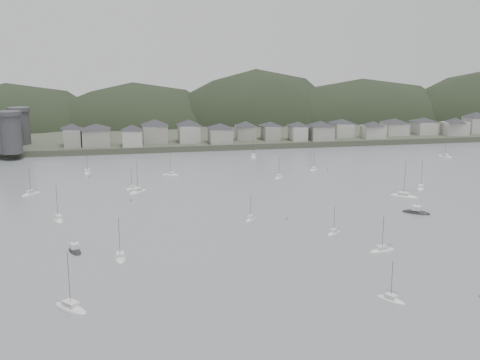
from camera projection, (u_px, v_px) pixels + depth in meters
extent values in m
plane|color=slate|center=(302.00, 272.00, 142.09)|extent=(900.00, 900.00, 0.00)
cube|color=#383D2D|center=(179.00, 120.00, 424.03)|extent=(900.00, 250.00, 3.00)
ellipsoid|color=black|center=(11.00, 146.00, 383.34)|extent=(138.98, 92.48, 81.13)
ellipsoid|color=black|center=(135.00, 142.00, 399.19)|extent=(132.08, 90.41, 79.74)
ellipsoid|color=black|center=(256.00, 142.00, 415.69)|extent=(133.88, 88.37, 101.41)
ellipsoid|color=black|center=(360.00, 137.00, 424.75)|extent=(165.81, 81.78, 82.55)
cylinder|color=#39393B|center=(11.00, 134.00, 280.72)|extent=(10.00, 10.00, 18.00)
cylinder|color=#39393B|center=(20.00, 128.00, 307.63)|extent=(10.00, 10.00, 17.00)
cube|color=#39393B|center=(16.00, 136.00, 294.78)|extent=(3.50, 30.00, 12.00)
cube|color=gray|center=(73.00, 138.00, 302.18)|extent=(8.34, 12.91, 8.59)
pyramid|color=#2B2B30|center=(72.00, 126.00, 300.91)|extent=(15.78, 15.78, 3.01)
cube|color=gray|center=(97.00, 137.00, 303.83)|extent=(13.68, 13.35, 8.36)
pyramid|color=#2B2B30|center=(96.00, 126.00, 302.59)|extent=(20.07, 20.07, 2.93)
cube|color=#A29E98|center=(132.00, 138.00, 302.17)|extent=(9.78, 10.20, 8.08)
pyramid|color=#2B2B30|center=(132.00, 128.00, 300.98)|extent=(14.83, 14.83, 2.83)
cube|color=gray|center=(155.00, 134.00, 313.58)|extent=(12.59, 13.33, 9.09)
pyramid|color=#2B2B30|center=(155.00, 122.00, 312.23)|extent=(19.24, 19.24, 3.18)
cube|color=#A29E98|center=(189.00, 134.00, 315.52)|extent=(10.74, 12.17, 8.87)
pyramid|color=#2B2B30|center=(189.00, 122.00, 314.21)|extent=(17.01, 17.01, 3.10)
cube|color=gray|center=(220.00, 136.00, 312.35)|extent=(11.63, 12.09, 7.69)
pyramid|color=#2B2B30|center=(220.00, 126.00, 311.21)|extent=(17.61, 17.61, 2.69)
cube|color=gray|center=(246.00, 133.00, 323.60)|extent=(10.37, 9.35, 7.44)
pyramid|color=#2B2B30|center=(246.00, 124.00, 322.50)|extent=(14.65, 14.65, 2.60)
cube|color=gray|center=(271.00, 133.00, 323.88)|extent=(8.24, 12.20, 7.22)
pyramid|color=#2B2B30|center=(271.00, 124.00, 322.81)|extent=(15.17, 15.17, 2.53)
cube|color=#A29E98|center=(298.00, 133.00, 321.48)|extent=(8.06, 10.91, 7.46)
pyramid|color=#2B2B30|center=(298.00, 124.00, 320.38)|extent=(14.08, 14.08, 2.61)
cube|color=gray|center=(321.00, 133.00, 322.39)|extent=(11.73, 11.78, 7.66)
pyramid|color=#2B2B30|center=(321.00, 123.00, 321.25)|extent=(17.46, 17.46, 2.68)
cube|color=#A29E98|center=(342.00, 130.00, 334.87)|extent=(10.19, 13.02, 7.33)
pyramid|color=#2B2B30|center=(342.00, 121.00, 333.78)|extent=(17.23, 17.23, 2.57)
cube|color=#A29E98|center=(373.00, 132.00, 329.30)|extent=(11.70, 9.81, 6.88)
pyramid|color=#2B2B30|center=(373.00, 123.00, 328.29)|extent=(15.97, 15.97, 2.41)
cube|color=#A29E98|center=(394.00, 129.00, 340.97)|extent=(12.83, 12.48, 7.00)
pyramid|color=#2B2B30|center=(395.00, 120.00, 339.93)|extent=(18.79, 18.79, 2.45)
cube|color=#A29E98|center=(423.00, 128.00, 344.97)|extent=(11.07, 13.50, 6.97)
pyramid|color=#2B2B30|center=(424.00, 120.00, 343.94)|extent=(18.25, 18.25, 2.44)
cube|color=#A29E98|center=(455.00, 129.00, 340.48)|extent=(13.75, 9.12, 7.34)
pyramid|color=#2B2B30|center=(455.00, 120.00, 339.39)|extent=(16.97, 16.97, 2.57)
cube|color=#A29E98|center=(475.00, 125.00, 349.48)|extent=(11.37, 11.57, 9.05)
pyramid|color=#2B2B30|center=(476.00, 114.00, 348.14)|extent=(17.03, 17.03, 3.17)
ellipsoid|color=silver|center=(132.00, 189.00, 225.10)|extent=(5.65, 6.00, 1.25)
cube|color=silver|center=(132.00, 186.00, 224.90)|extent=(2.48, 2.55, 0.70)
cylinder|color=#3F3F42|center=(131.00, 178.00, 224.21)|extent=(0.12, 0.12, 7.82)
cylinder|color=#3F3F42|center=(130.00, 184.00, 225.44)|extent=(1.95, 2.17, 0.10)
ellipsoid|color=silver|center=(71.00, 309.00, 122.19)|extent=(8.59, 9.20, 1.91)
cube|color=silver|center=(71.00, 303.00, 121.91)|extent=(3.78, 3.90, 0.70)
cylinder|color=#3F3F42|center=(69.00, 281.00, 120.85)|extent=(0.12, 0.12, 11.94)
cylinder|color=#3F3F42|center=(64.00, 304.00, 120.34)|extent=(2.91, 3.30, 0.10)
ellipsoid|color=silver|center=(171.00, 175.00, 248.73)|extent=(7.57, 4.29, 1.44)
cube|color=silver|center=(171.00, 173.00, 248.51)|extent=(2.88, 2.25, 0.70)
cylinder|color=#3F3F42|center=(170.00, 164.00, 247.71)|extent=(0.12, 0.12, 9.02)
cylinder|color=#3F3F42|center=(168.00, 172.00, 247.79)|extent=(3.14, 1.03, 0.10)
ellipsoid|color=silver|center=(120.00, 258.00, 151.16)|extent=(2.81, 8.46, 1.69)
cube|color=silver|center=(120.00, 254.00, 150.91)|extent=(1.89, 2.97, 0.70)
cylinder|color=#3F3F42|center=(119.00, 238.00, 149.97)|extent=(0.12, 0.12, 10.53)
cylinder|color=#3F3F42|center=(120.00, 254.00, 149.34)|extent=(0.15, 3.79, 0.10)
ellipsoid|color=silver|center=(404.00, 197.00, 213.05)|extent=(9.84, 9.01, 2.03)
cube|color=silver|center=(404.00, 193.00, 212.76)|extent=(4.15, 3.99, 0.70)
cylinder|color=#3F3F42|center=(405.00, 179.00, 211.63)|extent=(0.12, 0.12, 12.67)
cylinder|color=#3F3F42|center=(406.00, 191.00, 214.03)|extent=(3.55, 3.02, 0.10)
ellipsoid|color=silver|center=(382.00, 251.00, 156.65)|extent=(8.18, 3.99, 1.57)
cube|color=silver|center=(382.00, 247.00, 156.41)|extent=(3.03, 2.23, 0.70)
cylinder|color=#3F3F42|center=(383.00, 233.00, 155.54)|extent=(0.12, 0.12, 9.81)
cylinder|color=#3F3F42|center=(388.00, 245.00, 156.29)|extent=(3.48, 0.78, 0.10)
ellipsoid|color=silver|center=(279.00, 178.00, 244.20)|extent=(5.95, 6.63, 1.36)
cube|color=silver|center=(279.00, 175.00, 243.99)|extent=(2.65, 2.78, 0.70)
cylinder|color=#3F3F42|center=(279.00, 167.00, 243.24)|extent=(0.12, 0.12, 8.47)
cylinder|color=#3F3F42|center=(277.00, 173.00, 244.63)|extent=(2.00, 2.43, 0.10)
ellipsoid|color=silver|center=(391.00, 300.00, 126.25)|extent=(5.67, 6.90, 1.37)
cube|color=silver|center=(391.00, 296.00, 126.03)|extent=(2.60, 2.83, 0.70)
cylinder|color=#3F3F42|center=(392.00, 281.00, 125.28)|extent=(0.12, 0.12, 8.57)
cylinder|color=#3F3F42|center=(392.00, 291.00, 127.02)|extent=(1.82, 2.61, 0.10)
ellipsoid|color=silver|center=(253.00, 157.00, 289.71)|extent=(3.94, 8.69, 1.67)
cube|color=silver|center=(253.00, 155.00, 289.46)|extent=(2.27, 3.18, 0.70)
cylinder|color=#3F3F42|center=(253.00, 146.00, 288.53)|extent=(0.12, 0.12, 10.47)
cylinder|color=#3F3F42|center=(252.00, 153.00, 290.72)|extent=(0.68, 3.74, 0.10)
ellipsoid|color=silver|center=(445.00, 157.00, 290.29)|extent=(5.27, 8.69, 1.66)
cube|color=silver|center=(445.00, 154.00, 290.04)|extent=(2.69, 3.34, 0.70)
cylinder|color=#3F3F42|center=(446.00, 146.00, 289.12)|extent=(0.12, 0.12, 10.35)
cylinder|color=#3F3F42|center=(446.00, 154.00, 288.48)|extent=(1.34, 3.55, 0.10)
ellipsoid|color=silver|center=(251.00, 219.00, 185.09)|extent=(5.36, 6.21, 1.25)
cube|color=silver|center=(251.00, 217.00, 184.89)|extent=(2.42, 2.58, 0.70)
cylinder|color=#3F3F42|center=(251.00, 207.00, 184.20)|extent=(0.12, 0.12, 7.83)
cylinder|color=#3F3F42|center=(253.00, 216.00, 184.04)|extent=(1.77, 2.31, 0.10)
ellipsoid|color=silver|center=(31.00, 194.00, 216.41)|extent=(7.40, 7.27, 1.57)
cube|color=silver|center=(31.00, 191.00, 216.17)|extent=(3.18, 3.16, 0.70)
cylinder|color=#3F3F42|center=(30.00, 181.00, 215.30)|extent=(0.12, 0.12, 9.83)
cylinder|color=#3F3F42|center=(33.00, 191.00, 215.30)|extent=(2.61, 2.53, 0.10)
ellipsoid|color=silver|center=(88.00, 173.00, 253.17)|extent=(3.51, 8.80, 1.72)
cube|color=silver|center=(87.00, 170.00, 252.91)|extent=(2.15, 3.16, 0.70)
cylinder|color=#3F3F42|center=(87.00, 160.00, 251.96)|extent=(0.12, 0.12, 10.73)
cylinder|color=#3F3F42|center=(88.00, 170.00, 251.35)|extent=(0.45, 3.86, 0.10)
ellipsoid|color=silver|center=(314.00, 170.00, 259.18)|extent=(5.91, 6.07, 1.28)
cube|color=silver|center=(314.00, 168.00, 258.98)|extent=(2.57, 2.60, 0.70)
cylinder|color=#3F3F42|center=(314.00, 161.00, 258.27)|extent=(0.12, 0.12, 8.02)
cylinder|color=#3F3F42|center=(312.00, 166.00, 259.51)|extent=(2.06, 2.16, 0.10)
ellipsoid|color=silver|center=(138.00, 192.00, 219.64)|extent=(8.16, 8.87, 1.83)
cube|color=silver|center=(138.00, 189.00, 219.38)|extent=(3.61, 3.74, 0.70)
cylinder|color=#3F3F42|center=(137.00, 177.00, 218.36)|extent=(0.12, 0.12, 11.44)
cylinder|color=#3F3F42|center=(141.00, 188.00, 218.26)|extent=(2.74, 3.20, 0.10)
ellipsoid|color=silver|center=(58.00, 220.00, 184.62)|extent=(4.81, 9.23, 1.76)
cube|color=silver|center=(58.00, 216.00, 184.36)|extent=(2.61, 3.46, 0.70)
cylinder|color=#3F3F42|center=(57.00, 202.00, 183.38)|extent=(0.12, 0.12, 11.02)
cylinder|color=#3F3F42|center=(56.00, 216.00, 182.70)|extent=(1.03, 3.88, 0.10)
ellipsoid|color=silver|center=(334.00, 233.00, 171.44)|extent=(6.14, 5.65, 1.27)
cube|color=silver|center=(334.00, 230.00, 171.24)|extent=(2.59, 2.50, 0.70)
cylinder|color=#3F3F42|center=(334.00, 220.00, 170.54)|extent=(0.12, 0.12, 7.92)
cylinder|color=#3F3F42|center=(338.00, 229.00, 170.58)|extent=(2.23, 1.93, 0.10)
ellipsoid|color=silver|center=(421.00, 189.00, 225.16)|extent=(6.80, 8.37, 1.66)
cube|color=silver|center=(421.00, 186.00, 224.91)|extent=(3.12, 3.43, 0.70)
cylinder|color=#3F3F42|center=(422.00, 175.00, 223.99)|extent=(0.12, 0.12, 10.36)
cylinder|color=#3F3F42|center=(425.00, 185.00, 223.76)|extent=(2.15, 3.16, 0.10)
ellipsoid|color=black|center=(416.00, 213.00, 192.33)|extent=(9.03, 8.22, 1.98)
cube|color=silver|center=(417.00, 208.00, 191.98)|extent=(3.69, 3.67, 1.40)
cylinder|color=#3F3F42|center=(417.00, 205.00, 191.78)|extent=(0.10, 0.10, 1.20)
ellipsoid|color=black|center=(75.00, 251.00, 156.37)|extent=(4.89, 7.85, 1.62)
cube|color=silver|center=(75.00, 246.00, 156.05)|extent=(2.67, 2.76, 1.40)
cylinder|color=#3F3F42|center=(74.00, 243.00, 155.85)|extent=(0.10, 0.10, 1.20)
sphere|color=#B15E3B|center=(89.00, 176.00, 245.69)|extent=(0.70, 0.70, 0.70)
sphere|color=#B15E3B|center=(287.00, 218.00, 185.97)|extent=(0.70, 0.70, 0.70)
sphere|color=#B15E3B|center=(131.00, 200.00, 208.18)|extent=(0.70, 0.70, 0.70)
sphere|color=#B15E3B|center=(328.00, 169.00, 260.23)|extent=(0.70, 0.70, 0.70)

